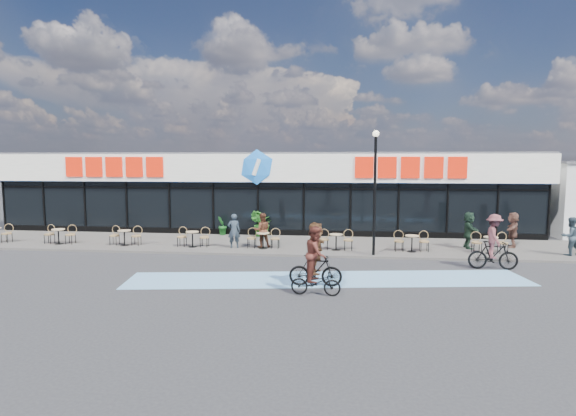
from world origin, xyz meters
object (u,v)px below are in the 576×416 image
at_px(potted_plant_right, 263,223).
at_px(pedestrian_c, 570,236).
at_px(pedestrian_a, 513,230).
at_px(potted_plant_mid, 258,224).
at_px(cyclist_a, 316,257).
at_px(patron_right, 262,230).
at_px(potted_plant_left, 222,226).
at_px(lamp_post, 375,182).
at_px(patron_left, 234,231).
at_px(pedestrian_b, 469,230).
at_px(cyclist_b, 494,245).

distance_m(potted_plant_right, pedestrian_c, 14.37).
xyz_separation_m(potted_plant_right, pedestrian_a, (12.18, -1.89, 0.15)).
relative_size(potted_plant_mid, cyclist_a, 0.63).
distance_m(potted_plant_right, patron_right, 3.22).
xyz_separation_m(potted_plant_mid, pedestrian_a, (12.41, -1.72, 0.15)).
distance_m(potted_plant_left, potted_plant_mid, 2.01).
bearing_deg(potted_plant_mid, pedestrian_a, -7.88).
xyz_separation_m(potted_plant_left, potted_plant_mid, (2.00, -0.12, 0.16)).
distance_m(lamp_post, pedestrian_a, 7.44).
xyz_separation_m(potted_plant_right, cyclist_a, (3.30, -9.13, 0.21)).
distance_m(potted_plant_mid, patron_left, 3.37).
distance_m(potted_plant_right, pedestrian_b, 10.33).
relative_size(potted_plant_left, cyclist_a, 0.48).
bearing_deg(pedestrian_a, patron_left, -61.43).
xyz_separation_m(potted_plant_left, patron_right, (2.73, -3.13, 0.29)).
relative_size(potted_plant_left, pedestrian_b, 0.61).
bearing_deg(cyclist_b, cyclist_a, -155.29).
distance_m(lamp_post, potted_plant_right, 7.52).
relative_size(lamp_post, patron_right, 3.29).
distance_m(potted_plant_mid, pedestrian_b, 10.52).
bearing_deg(cyclist_b, potted_plant_mid, 149.88).
height_order(potted_plant_left, patron_left, patron_left).
xyz_separation_m(pedestrian_a, cyclist_a, (-8.88, -7.24, 0.06)).
bearing_deg(pedestrian_c, lamp_post, -8.08).
distance_m(lamp_post, cyclist_a, 5.71).
xyz_separation_m(lamp_post, cyclist_b, (4.37, -1.67, -2.31)).
distance_m(patron_left, cyclist_b, 11.02).
height_order(patron_left, cyclist_b, cyclist_b).
height_order(potted_plant_right, pedestrian_c, pedestrian_c).
bearing_deg(cyclist_a, lamp_post, 64.38).
relative_size(potted_plant_mid, potted_plant_right, 1.01).
xyz_separation_m(pedestrian_a, pedestrian_b, (-2.13, -0.49, 0.02)).
height_order(potted_plant_right, pedestrian_b, pedestrian_b).
bearing_deg(pedestrian_a, potted_plant_right, -77.31).
bearing_deg(patron_right, lamp_post, 151.65).
bearing_deg(lamp_post, pedestrian_c, 6.08).
bearing_deg(potted_plant_mid, lamp_post, -36.09).
relative_size(lamp_post, cyclist_a, 2.47).
xyz_separation_m(lamp_post, pedestrian_a, (6.61, 2.51, -2.32)).
relative_size(patron_left, pedestrian_c, 0.97).
distance_m(lamp_post, pedestrian_b, 5.43).
relative_size(potted_plant_mid, patron_right, 0.84).
bearing_deg(pedestrian_a, patron_right, -62.19).
height_order(patron_right, pedestrian_b, pedestrian_b).
relative_size(potted_plant_left, potted_plant_right, 0.77).
bearing_deg(potted_plant_right, pedestrian_a, -8.83).
bearing_deg(potted_plant_mid, pedestrian_c, -13.25).
height_order(pedestrian_a, pedestrian_b, pedestrian_b).
bearing_deg(patron_right, potted_plant_mid, -91.11).
relative_size(pedestrian_c, cyclist_b, 0.78).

